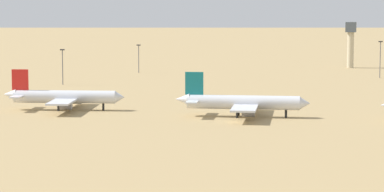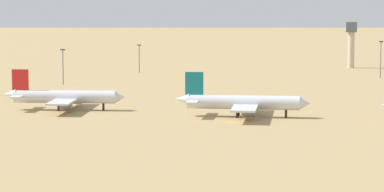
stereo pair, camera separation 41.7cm
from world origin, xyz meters
name	(u,v)px [view 1 (the left image)]	position (x,y,z in m)	size (l,w,h in m)	color
ground	(233,122)	(0.00, 0.00, 0.00)	(4000.00, 4000.00, 0.00)	tan
ridge_far_west	(28,0)	(-437.17, 912.48, 31.46)	(352.04, 226.21, 62.93)	#8A6F5F
parked_jet_red_1	(63,97)	(-54.62, 14.76, 4.05)	(37.39, 31.75, 12.36)	silver
parked_jet_teal_2	(242,102)	(0.69, 10.77, 4.19)	(38.72, 32.64, 12.78)	silver
control_tower	(351,40)	(26.24, 196.05, 13.48)	(5.20, 5.20, 22.35)	#C6B793
light_pole_west	(380,57)	(40.10, 143.73, 9.09)	(1.80, 0.50, 15.77)	#59595E
light_pole_mid	(63,64)	(-82.08, 88.34, 8.19)	(1.80, 0.50, 14.02)	#59595E
light_pole_east	(139,56)	(-67.43, 147.56, 7.60)	(1.80, 0.50, 12.89)	#59595E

